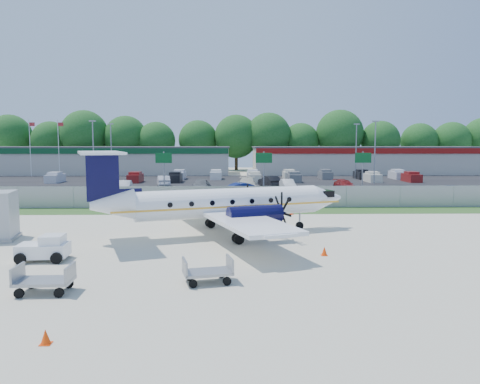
{
  "coord_description": "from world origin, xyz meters",
  "views": [
    {
      "loc": [
        -0.76,
        -28.57,
        5.93
      ],
      "look_at": [
        0.0,
        6.0,
        2.3
      ],
      "focal_mm": 35.0,
      "sensor_mm": 36.0,
      "label": 1
    }
  ],
  "objects_px": {
    "baggage_cart_near": "(208,271)",
    "baggage_cart_far": "(44,280)",
    "pushback_tug": "(45,248)",
    "aircraft": "(224,203)"
  },
  "relations": [
    {
      "from": "baggage_cart_near",
      "to": "baggage_cart_far",
      "type": "relative_size",
      "value": 1.04
    },
    {
      "from": "aircraft",
      "to": "pushback_tug",
      "type": "bearing_deg",
      "value": -144.62
    },
    {
      "from": "pushback_tug",
      "to": "baggage_cart_near",
      "type": "distance_m",
      "value": 9.32
    },
    {
      "from": "baggage_cart_near",
      "to": "baggage_cart_far",
      "type": "bearing_deg",
      "value": -169.19
    },
    {
      "from": "aircraft",
      "to": "pushback_tug",
      "type": "distance_m",
      "value": 11.12
    },
    {
      "from": "baggage_cart_near",
      "to": "baggage_cart_far",
      "type": "distance_m",
      "value": 6.52
    },
    {
      "from": "aircraft",
      "to": "baggage_cart_far",
      "type": "height_order",
      "value": "aircraft"
    },
    {
      "from": "pushback_tug",
      "to": "baggage_cart_far",
      "type": "bearing_deg",
      "value": -69.22
    },
    {
      "from": "pushback_tug",
      "to": "baggage_cart_far",
      "type": "height_order",
      "value": "pushback_tug"
    },
    {
      "from": "pushback_tug",
      "to": "baggage_cart_near",
      "type": "relative_size",
      "value": 1.1
    }
  ]
}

